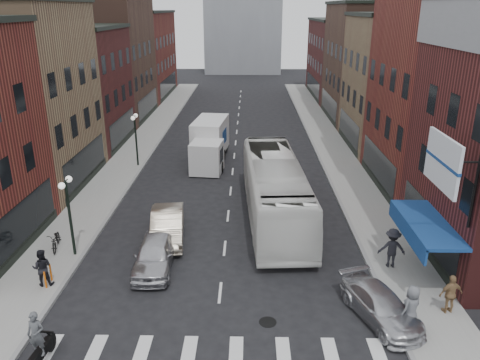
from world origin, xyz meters
name	(u,v)px	position (x,y,z in m)	size (l,w,h in m)	color
ground	(219,306)	(0.00, 0.00, 0.00)	(160.00, 160.00, 0.00)	black
sidewalk_left	(136,151)	(-8.50, 22.00, 0.07)	(3.00, 74.00, 0.15)	gray
sidewalk_right	(334,152)	(8.50, 22.00, 0.07)	(3.00, 74.00, 0.15)	gray
curb_left	(153,152)	(-7.00, 22.00, 0.00)	(0.20, 74.00, 0.16)	gray
curb_right	(316,153)	(7.00, 22.00, 0.00)	(0.20, 74.00, 0.16)	gray
crosswalk_stripes	(213,357)	(0.00, -3.00, 0.00)	(12.00, 2.20, 0.01)	silver
bldg_left_mid_a	(3,97)	(-14.99, 14.00, 6.15)	(10.30, 10.20, 12.30)	#87684A
bldg_left_mid_b	(62,88)	(-14.99, 24.00, 5.15)	(10.30, 10.20, 10.30)	#4A1B1A
bldg_left_far_a	(99,57)	(-14.99, 35.00, 6.65)	(10.30, 12.20, 13.30)	#4D3126
bldg_left_far_b	(131,54)	(-14.99, 49.00, 5.65)	(10.30, 16.20, 11.30)	maroon
bldg_right_mid_a	(465,83)	(15.00, 14.00, 7.15)	(10.30, 10.20, 14.30)	maroon
bldg_right_mid_b	(411,83)	(14.99, 24.00, 5.65)	(10.30, 10.20, 11.30)	#87684A
bldg_right_far_a	(378,62)	(14.99, 35.00, 6.15)	(10.30, 12.20, 12.30)	#4D3126
bldg_right_far_b	(351,59)	(14.99, 49.00, 5.15)	(10.30, 16.20, 10.30)	#4A1B1A
awning_blue	(423,225)	(8.93, 2.50, 2.63)	(1.80, 5.00, 0.78)	navy
billboard_sign	(445,164)	(8.59, 0.50, 6.13)	(1.52, 3.00, 3.70)	black
streetlamp_near	(68,203)	(-7.40, 4.00, 2.91)	(0.32, 1.22, 4.11)	black
streetlamp_far	(135,130)	(-7.40, 18.00, 2.91)	(0.32, 1.22, 4.11)	black
bike_rack	(48,276)	(-7.60, 1.30, 0.55)	(0.08, 0.68, 0.80)	#D8590C
box_truck	(209,143)	(-1.90, 19.13, 1.62)	(2.84, 7.76, 3.29)	silver
motorcycle_rider	(38,342)	(-5.89, -3.56, 1.03)	(0.63, 2.16, 2.20)	black
transit_bus	(275,190)	(2.73, 8.79, 1.78)	(2.98, 12.75, 3.55)	white
sedan_left_near	(154,254)	(-3.21, 3.00, 0.75)	(1.77, 4.39, 1.50)	silver
sedan_left_far	(167,225)	(-3.10, 6.00, 0.78)	(1.66, 4.75, 1.56)	#C2B49D
curb_car	(381,306)	(6.46, -0.69, 0.61)	(1.71, 4.21, 1.22)	silver
parked_bicycle	(56,240)	(-8.52, 4.57, 0.62)	(0.63, 1.80, 0.94)	black
ped_left_solo	(42,268)	(-7.78, 1.26, 1.00)	(0.83, 0.48, 1.71)	black
ped_right_a	(392,248)	(7.93, 3.14, 1.12)	(1.25, 0.62, 1.93)	black
ped_right_b	(451,294)	(9.26, -0.40, 0.99)	(0.98, 0.49, 1.68)	#96734C
ped_right_c	(412,307)	(7.40, -1.36, 1.04)	(0.87, 0.56, 1.78)	slate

